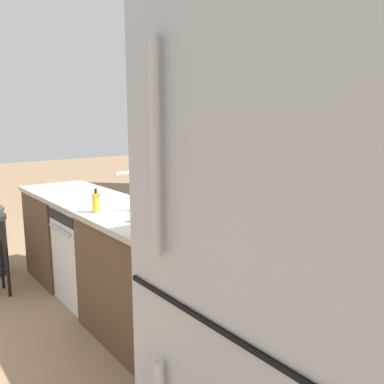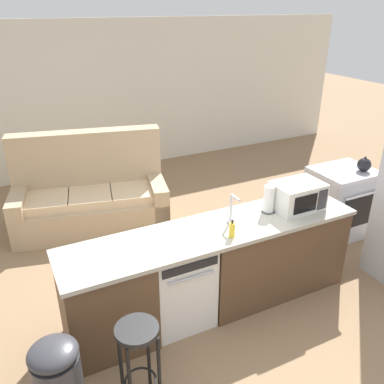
# 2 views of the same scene
# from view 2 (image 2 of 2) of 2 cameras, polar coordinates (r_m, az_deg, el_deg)

# --- Properties ---
(ground_plane) EXTENTS (24.00, 24.00, 0.00)m
(ground_plane) POSITION_cam_2_polar(r_m,az_deg,el_deg) (4.28, 1.12, -16.09)
(ground_plane) COLOR #896B4C
(wall_back) EXTENTS (10.00, 0.06, 2.60)m
(wall_back) POSITION_cam_2_polar(r_m,az_deg,el_deg) (7.44, -12.10, 12.75)
(wall_back) COLOR silver
(wall_back) RESTS_ON ground_plane
(kitchen_counter) EXTENTS (2.94, 0.66, 0.90)m
(kitchen_counter) POSITION_cam_2_polar(r_m,az_deg,el_deg) (4.12, 4.18, -10.67)
(kitchen_counter) COLOR brown
(kitchen_counter) RESTS_ON ground_plane
(dishwasher) EXTENTS (0.58, 0.61, 0.84)m
(dishwasher) POSITION_cam_2_polar(r_m,az_deg,el_deg) (3.93, -2.13, -12.54)
(dishwasher) COLOR white
(dishwasher) RESTS_ON ground_plane
(stove_range) EXTENTS (0.76, 0.68, 0.90)m
(stove_range) POSITION_cam_2_polar(r_m,az_deg,el_deg) (5.66, 20.06, -1.29)
(stove_range) COLOR #A8AAB2
(stove_range) RESTS_ON ground_plane
(microwave) EXTENTS (0.50, 0.37, 0.28)m
(microwave) POSITION_cam_2_polar(r_m,az_deg,el_deg) (4.25, 14.54, -0.52)
(microwave) COLOR white
(microwave) RESTS_ON kitchen_counter
(sink_faucet) EXTENTS (0.07, 0.18, 0.30)m
(sink_faucet) POSITION_cam_2_polar(r_m,az_deg,el_deg) (3.87, 5.59, -2.60)
(sink_faucet) COLOR silver
(sink_faucet) RESTS_ON kitchen_counter
(paper_towel_roll) EXTENTS (0.14, 0.14, 0.28)m
(paper_towel_roll) POSITION_cam_2_polar(r_m,az_deg,el_deg) (4.12, 10.73, -1.02)
(paper_towel_roll) COLOR #4C4C51
(paper_towel_roll) RESTS_ON kitchen_counter
(soap_bottle) EXTENTS (0.06, 0.06, 0.18)m
(soap_bottle) POSITION_cam_2_polar(r_m,az_deg,el_deg) (3.67, 5.63, -5.31)
(soap_bottle) COLOR yellow
(soap_bottle) RESTS_ON kitchen_counter
(kettle) EXTENTS (0.21, 0.17, 0.19)m
(kettle) POSITION_cam_2_polar(r_m,az_deg,el_deg) (5.50, 23.02, 3.55)
(kettle) COLOR black
(kettle) RESTS_ON stove_range
(bar_stool) EXTENTS (0.32, 0.32, 0.74)m
(bar_stool) POSITION_cam_2_polar(r_m,az_deg,el_deg) (3.18, -7.55, -21.06)
(bar_stool) COLOR black
(bar_stool) RESTS_ON ground_plane
(trash_bin) EXTENTS (0.35, 0.35, 0.74)m
(trash_bin) POSITION_cam_2_polar(r_m,az_deg,el_deg) (3.31, -18.18, -24.20)
(trash_bin) COLOR #333338
(trash_bin) RESTS_ON ground_plane
(couch) EXTENTS (2.15, 1.32, 1.27)m
(couch) POSITION_cam_2_polar(r_m,az_deg,el_deg) (5.74, -14.01, -0.72)
(couch) COLOR tan
(couch) RESTS_ON ground_plane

